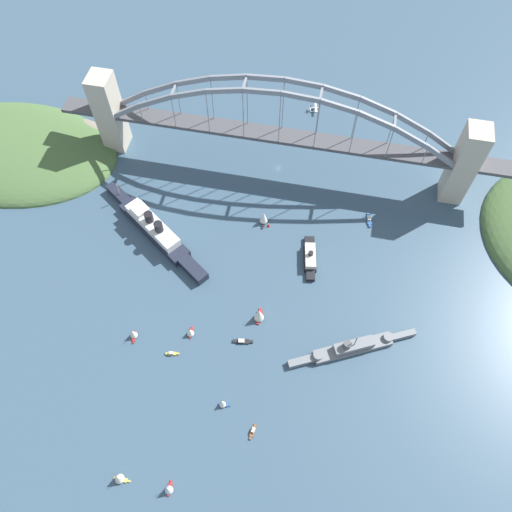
{
  "coord_description": "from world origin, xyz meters",
  "views": [
    {
      "loc": [
        -31.77,
        237.38,
        271.46
      ],
      "look_at": [
        0.0,
        79.74,
        8.0
      ],
      "focal_mm": 35.33,
      "sensor_mm": 36.0,
      "label": 1
    }
  ],
  "objects_px": {
    "small_boat_3": "(259,314)",
    "small_boat_2": "(168,489)",
    "small_boat_8": "(264,217)",
    "small_boat_0": "(242,341)",
    "small_boat_4": "(369,219)",
    "small_boat_1": "(172,353)",
    "ocean_liner": "(154,228)",
    "harbor_ferry_steamer": "(310,257)",
    "channel_marker_buoy": "(269,225)",
    "small_boat_5": "(118,478)",
    "small_boat_7": "(223,403)",
    "harbor_arch_bridge": "(280,135)",
    "small_boat_9": "(190,332)",
    "seaplane_taxiing_near_bridge": "(315,109)",
    "small_boat_10": "(133,334)",
    "small_boat_6": "(253,431)",
    "naval_cruiser": "(352,347)"
  },
  "relations": [
    {
      "from": "small_boat_3",
      "to": "small_boat_2",
      "type": "bearing_deg",
      "value": 75.72
    },
    {
      "from": "small_boat_2",
      "to": "small_boat_8",
      "type": "bearing_deg",
      "value": -95.02
    },
    {
      "from": "small_boat_0",
      "to": "small_boat_4",
      "type": "xyz_separation_m",
      "value": [
        -63.86,
        -99.92,
        0.08
      ]
    },
    {
      "from": "small_boat_1",
      "to": "small_boat_8",
      "type": "relative_size",
      "value": 0.7
    },
    {
      "from": "ocean_liner",
      "to": "small_boat_0",
      "type": "relative_size",
      "value": 7.24
    },
    {
      "from": "harbor_ferry_steamer",
      "to": "channel_marker_buoy",
      "type": "distance_m",
      "value": 36.03
    },
    {
      "from": "small_boat_5",
      "to": "harbor_ferry_steamer",
      "type": "bearing_deg",
      "value": -117.02
    },
    {
      "from": "small_boat_4",
      "to": "small_boat_8",
      "type": "distance_m",
      "value": 69.72
    },
    {
      "from": "ocean_liner",
      "to": "small_boat_7",
      "type": "xyz_separation_m",
      "value": [
        -68.7,
        99.36,
        -2.3
      ]
    },
    {
      "from": "small_boat_4",
      "to": "small_boat_5",
      "type": "relative_size",
      "value": 1.25
    },
    {
      "from": "small_boat_0",
      "to": "small_boat_4",
      "type": "height_order",
      "value": "small_boat_4"
    },
    {
      "from": "channel_marker_buoy",
      "to": "harbor_arch_bridge",
      "type": "bearing_deg",
      "value": -87.08
    },
    {
      "from": "small_boat_8",
      "to": "harbor_ferry_steamer",
      "type": "bearing_deg",
      "value": 146.51
    },
    {
      "from": "harbor_arch_bridge",
      "to": "small_boat_7",
      "type": "relative_size",
      "value": 44.12
    },
    {
      "from": "small_boat_4",
      "to": "small_boat_5",
      "type": "xyz_separation_m",
      "value": [
        108.09,
        182.9,
        3.42
      ]
    },
    {
      "from": "ocean_liner",
      "to": "small_boat_1",
      "type": "xyz_separation_m",
      "value": [
        -33.93,
        77.18,
        -4.62
      ]
    },
    {
      "from": "small_boat_9",
      "to": "small_boat_1",
      "type": "bearing_deg",
      "value": 62.35
    },
    {
      "from": "small_boat_4",
      "to": "harbor_ferry_steamer",
      "type": "bearing_deg",
      "value": 47.86
    },
    {
      "from": "small_boat_9",
      "to": "channel_marker_buoy",
      "type": "bearing_deg",
      "value": -109.8
    },
    {
      "from": "small_boat_1",
      "to": "small_boat_7",
      "type": "xyz_separation_m",
      "value": [
        -34.77,
        22.18,
        2.33
      ]
    },
    {
      "from": "small_boat_3",
      "to": "small_boat_8",
      "type": "height_order",
      "value": "small_boat_3"
    },
    {
      "from": "harbor_arch_bridge",
      "to": "small_boat_9",
      "type": "bearing_deg",
      "value": 78.45
    },
    {
      "from": "harbor_ferry_steamer",
      "to": "small_boat_1",
      "type": "distance_m",
      "value": 102.6
    },
    {
      "from": "small_boat_1",
      "to": "small_boat_2",
      "type": "xyz_separation_m",
      "value": [
        -18.6,
        67.92,
        3.27
      ]
    },
    {
      "from": "seaplane_taxiing_near_bridge",
      "to": "small_boat_9",
      "type": "distance_m",
      "value": 201.65
    },
    {
      "from": "small_boat_1",
      "to": "ocean_liner",
      "type": "bearing_deg",
      "value": -66.27
    },
    {
      "from": "harbor_arch_bridge",
      "to": "small_boat_10",
      "type": "height_order",
      "value": "harbor_arch_bridge"
    },
    {
      "from": "ocean_liner",
      "to": "small_boat_7",
      "type": "bearing_deg",
      "value": 124.66
    },
    {
      "from": "small_boat_6",
      "to": "channel_marker_buoy",
      "type": "distance_m",
      "value": 130.5
    },
    {
      "from": "small_boat_7",
      "to": "small_boat_8",
      "type": "distance_m",
      "value": 122.09
    },
    {
      "from": "ocean_liner",
      "to": "harbor_ferry_steamer",
      "type": "relative_size",
      "value": 2.65
    },
    {
      "from": "seaplane_taxiing_near_bridge",
      "to": "small_boat_8",
      "type": "xyz_separation_m",
      "value": [
        18.47,
        110.51,
        3.3
      ]
    },
    {
      "from": "small_boat_0",
      "to": "small_boat_7",
      "type": "xyz_separation_m",
      "value": [
        2.66,
        37.2,
        2.41
      ]
    },
    {
      "from": "small_boat_7",
      "to": "small_boat_10",
      "type": "relative_size",
      "value": 0.83
    },
    {
      "from": "ocean_liner",
      "to": "small_boat_8",
      "type": "xyz_separation_m",
      "value": [
        -67.28,
        -22.71,
        -0.28
      ]
    },
    {
      "from": "ocean_liner",
      "to": "small_boat_5",
      "type": "relative_size",
      "value": 9.38
    },
    {
      "from": "small_boat_5",
      "to": "small_boat_8",
      "type": "bearing_deg",
      "value": -103.45
    },
    {
      "from": "ocean_liner",
      "to": "small_boat_5",
      "type": "height_order",
      "value": "ocean_liner"
    },
    {
      "from": "small_boat_2",
      "to": "small_boat_10",
      "type": "relative_size",
      "value": 1.08
    },
    {
      "from": "small_boat_3",
      "to": "small_boat_10",
      "type": "relative_size",
      "value": 1.52
    },
    {
      "from": "small_boat_1",
      "to": "small_boat_5",
      "type": "height_order",
      "value": "small_boat_5"
    },
    {
      "from": "naval_cruiser",
      "to": "harbor_arch_bridge",
      "type": "bearing_deg",
      "value": -62.81
    },
    {
      "from": "small_boat_4",
      "to": "harbor_arch_bridge",
      "type": "bearing_deg",
      "value": -26.36
    },
    {
      "from": "ocean_liner",
      "to": "naval_cruiser",
      "type": "height_order",
      "value": "ocean_liner"
    },
    {
      "from": "small_boat_4",
      "to": "small_boat_7",
      "type": "bearing_deg",
      "value": 64.12
    },
    {
      "from": "naval_cruiser",
      "to": "small_boat_10",
      "type": "distance_m",
      "value": 124.45
    },
    {
      "from": "harbor_arch_bridge",
      "to": "small_boat_5",
      "type": "xyz_separation_m",
      "value": [
        41.43,
        215.93,
        -27.82
      ]
    },
    {
      "from": "small_boat_0",
      "to": "small_boat_9",
      "type": "relative_size",
      "value": 1.57
    },
    {
      "from": "harbor_arch_bridge",
      "to": "small_boat_9",
      "type": "relative_size",
      "value": 39.92
    },
    {
      "from": "harbor_ferry_steamer",
      "to": "small_boat_8",
      "type": "xyz_separation_m",
      "value": [
        33.97,
        -22.48,
        2.49
      ]
    }
  ]
}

